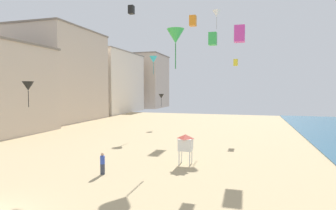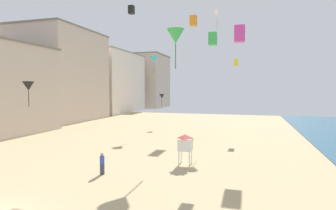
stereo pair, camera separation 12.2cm
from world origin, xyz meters
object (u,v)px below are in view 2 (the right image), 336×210
object	(u,v)px
kite_white_delta	(217,14)
kite_magenta_box	(240,34)
lifeguard_stand	(185,143)
kite_orange_box	(193,21)
kite_black_delta_2	(28,86)
kite_black_box_2	(131,10)
kite_black_delta	(162,96)
kite_flyer	(102,162)
kite_green_box	(213,39)
kite_green_delta	(176,36)
kite_cyan_delta	(154,59)
kite_yellow_box	(236,62)

from	to	relation	value
kite_white_delta	kite_magenta_box	bearing A→B (deg)	-71.91
lifeguard_stand	kite_white_delta	xyz separation A→B (m)	(0.40, 18.10, 15.24)
kite_orange_box	kite_black_delta_2	xyz separation A→B (m)	(-11.40, -23.37, -10.82)
lifeguard_stand	kite_orange_box	bearing A→B (deg)	93.96
lifeguard_stand	kite_black_box_2	world-z (taller)	kite_black_box_2
kite_black_delta	kite_black_delta_2	xyz separation A→B (m)	(-6.34, -22.20, 1.50)
kite_flyer	kite_orange_box	xyz separation A→B (m)	(1.32, 27.15, 16.53)
kite_green_box	kite_black_delta_2	distance (m)	18.14
kite_flyer	kite_orange_box	size ratio (longest dim) A/B	0.98
kite_flyer	kite_green_delta	size ratio (longest dim) A/B	0.42
kite_orange_box	kite_black_box_2	world-z (taller)	kite_orange_box
kite_cyan_delta	kite_black_delta_2	distance (m)	19.05
kite_white_delta	kite_orange_box	bearing A→B (deg)	133.43
kite_flyer	kite_black_box_2	world-z (taller)	kite_black_box_2
kite_white_delta	kite_yellow_box	xyz separation A→B (m)	(2.74, -0.18, -7.02)
kite_flyer	kite_black_delta_2	size ratio (longest dim) A/B	0.66
lifeguard_stand	kite_black_box_2	bearing A→B (deg)	140.81
kite_yellow_box	kite_black_delta	bearing A→B (deg)	163.40
kite_black_delta_2	kite_black_box_2	world-z (taller)	kite_black_box_2
kite_magenta_box	kite_yellow_box	size ratio (longest dim) A/B	1.75
kite_yellow_box	kite_orange_box	bearing A→B (deg)	145.99
kite_orange_box	kite_white_delta	size ratio (longest dim) A/B	0.63
kite_orange_box	kite_green_box	bearing A→B (deg)	-73.45
kite_black_delta	kite_green_box	distance (m)	21.82
kite_black_delta_2	kite_magenta_box	distance (m)	21.53
kite_magenta_box	kite_orange_box	bearing A→B (deg)	117.00
kite_black_delta	kite_black_box_2	bearing A→B (deg)	-82.58
kite_cyan_delta	kite_white_delta	world-z (taller)	kite_white_delta
kite_flyer	kite_white_delta	size ratio (longest dim) A/B	0.62
kite_green_delta	kite_white_delta	xyz separation A→B (m)	(2.42, 13.80, 5.54)
kite_flyer	kite_black_delta_2	bearing A→B (deg)	58.07
kite_green_delta	kite_yellow_box	world-z (taller)	kite_green_delta
kite_green_box	kite_yellow_box	xyz separation A→B (m)	(1.40, 14.43, -0.89)
kite_black_delta	kite_black_delta_2	size ratio (longest dim) A/B	0.85
kite_flyer	kite_black_delta	world-z (taller)	kite_black_delta
kite_cyan_delta	kite_black_box_2	xyz separation A→B (m)	(1.90, -12.25, 3.81)
kite_green_delta	kite_magenta_box	xyz separation A→B (m)	(6.02, 2.76, 0.42)
kite_black_box_2	kite_yellow_box	bearing A→B (deg)	53.52
kite_white_delta	kite_black_box_2	distance (m)	15.63
kite_white_delta	kite_black_delta	bearing A→B (deg)	159.91
kite_green_box	kite_yellow_box	world-z (taller)	kite_green_box
kite_flyer	kite_cyan_delta	distance (m)	23.56
kite_green_box	kite_green_delta	bearing A→B (deg)	167.88
kite_black_box_2	kite_flyer	bearing A→B (deg)	-80.31
kite_green_box	kite_black_box_2	world-z (taller)	kite_black_box_2
kite_flyer	kite_cyan_delta	bearing A→B (deg)	-2.22
kite_white_delta	kite_black_delta_2	bearing A→B (deg)	-130.08
kite_black_box_2	kite_yellow_box	xyz separation A→B (m)	(9.95, 13.46, -4.47)
kite_black_delta_2	kite_black_box_2	size ratio (longest dim) A/B	2.88
kite_black_box_2	kite_black_delta_2	bearing A→B (deg)	-149.15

